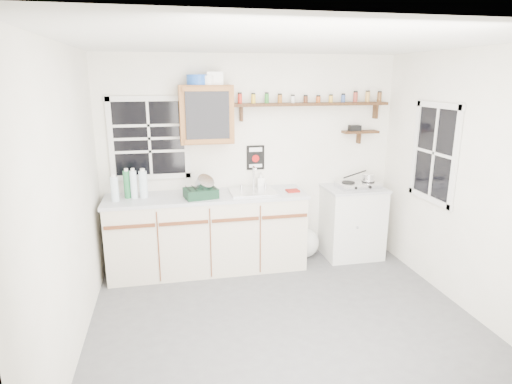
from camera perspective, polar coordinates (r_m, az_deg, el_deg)
The scene contains 18 objects.
room at distance 3.74m, azimuth 4.12°, elevation -0.15°, with size 3.64×3.24×2.54m.
main_cabinet at distance 5.10m, azimuth -6.43°, elevation -5.34°, with size 2.31×0.63×0.92m.
right_cabinet at distance 5.58m, azimuth 12.68°, elevation -3.88°, with size 0.73×0.57×0.91m.
sink at distance 5.04m, azimuth -0.51°, elevation 0.09°, with size 0.52×0.44×0.29m.
upper_cabinet at distance 4.95m, azimuth -6.65°, elevation 10.25°, with size 0.60×0.32×0.65m.
upper_cabinet_clutter at distance 4.93m, azimuth -6.90°, elevation 14.70°, with size 0.40×0.24×0.14m.
spice_shelf at distance 5.28m, azimuth 7.53°, elevation 11.64°, with size 1.91×0.18×0.35m.
secondary_shelf at distance 5.56m, azimuth 13.51°, elevation 7.87°, with size 0.45×0.16×0.24m.
warning_sign at distance 5.25m, azimuth -0.06°, elevation 4.61°, with size 0.22×0.02×0.30m.
window_back at distance 5.10m, azimuth -14.04°, elevation 6.94°, with size 0.93×0.03×0.98m.
window_right at distance 4.95m, azimuth 22.71°, elevation 4.82°, with size 0.03×0.78×1.08m.
water_bottles at distance 4.93m, azimuth -16.39°, elevation 0.87°, with size 0.39×0.19×0.34m.
dish_rack at distance 4.83m, azimuth -7.22°, elevation 0.24°, with size 0.40×0.33×0.27m.
soap_bottle at distance 5.25m, azimuth 0.62°, elevation 1.63°, with size 0.08×0.09×0.19m, color silver.
rag at distance 5.08m, azimuth 4.92°, elevation 0.17°, with size 0.15×0.13×0.02m, color maroon.
hotplate at distance 5.45m, azimuth 13.45°, elevation 0.97°, with size 0.54×0.32×0.08m.
saucepan at distance 5.49m, azimuth 14.66°, elevation 1.84°, with size 0.33×0.27×0.16m.
trash_bag at distance 5.53m, azimuth 6.49°, elevation -6.69°, with size 0.40×0.36×0.45m.
Camera 1 is at (-1.00, -3.47, 2.22)m, focal length 30.00 mm.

